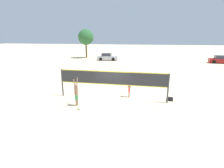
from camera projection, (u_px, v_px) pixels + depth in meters
ground_plane at (112, 99)px, 14.29m from camera, size 200.00×200.00×0.00m
volleyball_net at (112, 80)px, 13.87m from camera, size 8.76×0.12×2.30m
player_spiker at (76, 92)px, 12.62m from camera, size 0.28×0.70×2.07m
player_blocker at (129, 85)px, 14.46m from camera, size 0.28×0.69×2.03m
volleyball at (79, 108)px, 12.22m from camera, size 0.22×0.22×0.22m
gear_bag at (170, 99)px, 13.86m from camera, size 0.41×0.30×0.28m
parked_car_near at (107, 57)px, 37.34m from camera, size 4.35×2.00×1.51m
parked_car_mid at (221, 60)px, 33.20m from camera, size 4.39×2.26×1.47m
tree_left_cluster at (86, 37)px, 40.68m from camera, size 3.61×3.61×6.63m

